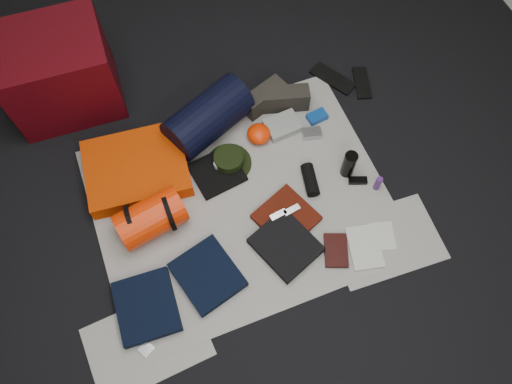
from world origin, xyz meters
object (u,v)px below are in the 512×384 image
object	(u,v)px
sleeping_pad	(137,168)
stuff_sack	(151,218)
navy_duffel	(208,117)
paperback_book	(336,250)
compact_camera	(312,134)
red_cabinet	(60,72)
water_bottle	(349,164)

from	to	relation	value
sleeping_pad	stuff_sack	xyz separation A→B (m)	(-0.01, -0.35, 0.05)
sleeping_pad	stuff_sack	world-z (taller)	stuff_sack
navy_duffel	paperback_book	size ratio (longest dim) A/B	2.70
navy_duffel	compact_camera	size ratio (longest dim) A/B	4.57
red_cabinet	paperback_book	world-z (taller)	red_cabinet
water_bottle	paperback_book	distance (m)	0.50
red_cabinet	stuff_sack	size ratio (longest dim) A/B	1.68
red_cabinet	water_bottle	distance (m)	1.75
stuff_sack	paperback_book	size ratio (longest dim) A/B	1.91
navy_duffel	water_bottle	bearing A→B (deg)	-64.70
navy_duffel	water_bottle	xyz separation A→B (m)	(0.64, -0.56, -0.04)
red_cabinet	navy_duffel	world-z (taller)	red_cabinet
sleeping_pad	navy_duffel	world-z (taller)	navy_duffel
red_cabinet	navy_duffel	xyz separation A→B (m)	(0.72, -0.53, -0.11)
stuff_sack	paperback_book	xyz separation A→B (m)	(0.86, -0.49, -0.09)
water_bottle	navy_duffel	bearing A→B (deg)	138.88
stuff_sack	navy_duffel	bearing A→B (deg)	44.62
navy_duffel	sleeping_pad	bearing A→B (deg)	171.60
red_cabinet	stuff_sack	distance (m)	1.04
red_cabinet	paperback_book	bearing A→B (deg)	-51.10
navy_duffel	compact_camera	distance (m)	0.62
water_bottle	stuff_sack	bearing A→B (deg)	175.96
navy_duffel	water_bottle	distance (m)	0.85
sleeping_pad	navy_duffel	xyz separation A→B (m)	(0.48, 0.13, 0.08)
sleeping_pad	navy_duffel	bearing A→B (deg)	15.17
red_cabinet	stuff_sack	bearing A→B (deg)	-74.26
stuff_sack	water_bottle	distance (m)	1.13
stuff_sack	paperback_book	bearing A→B (deg)	-29.71
sleeping_pad	compact_camera	distance (m)	1.04
sleeping_pad	water_bottle	size ratio (longest dim) A/B	3.02
sleeping_pad	stuff_sack	size ratio (longest dim) A/B	1.58
paperback_book	compact_camera	bearing A→B (deg)	97.80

